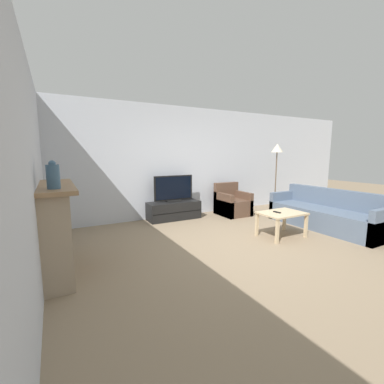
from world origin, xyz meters
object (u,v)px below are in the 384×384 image
at_px(couch, 326,215).
at_px(floor_lamp, 277,154).
at_px(coffee_table, 282,216).
at_px(tv, 174,189).
at_px(remote, 277,212).
at_px(mantel_vase_left, 53,176).
at_px(armchair, 232,204).
at_px(fireplace, 56,228).
at_px(tv_stand, 174,210).

distance_m(couch, floor_lamp, 1.97).
bearing_deg(coffee_table, floor_lamp, 47.40).
relative_size(coffee_table, floor_lamp, 0.45).
xyz_separation_m(coffee_table, couch, (1.29, -0.02, -0.12)).
relative_size(tv, couch, 0.42).
bearing_deg(remote, coffee_table, -22.31).
height_order(mantel_vase_left, tv, mantel_vase_left).
relative_size(armchair, coffee_table, 0.98).
relative_size(fireplace, remote, 9.81).
xyz_separation_m(fireplace, coffee_table, (3.75, -0.36, -0.20)).
bearing_deg(mantel_vase_left, fireplace, 92.13).
bearing_deg(remote, tv_stand, 110.69).
bearing_deg(tv_stand, floor_lamp, -14.94).
bearing_deg(remote, floor_lamp, 37.37).
bearing_deg(coffee_table, tv_stand, 119.93).
relative_size(fireplace, tv_stand, 1.20).
height_order(fireplace, armchair, fireplace).
height_order(fireplace, mantel_vase_left, mantel_vase_left).
height_order(fireplace, coffee_table, fireplace).
distance_m(fireplace, armchair, 4.31).
xyz_separation_m(mantel_vase_left, floor_lamp, (5.08, 1.57, 0.24)).
distance_m(tv, armchair, 1.61).
distance_m(fireplace, tv, 3.09).
bearing_deg(coffee_table, remote, 165.24).
relative_size(mantel_vase_left, coffee_table, 0.39).
bearing_deg(remote, armchair, 71.16).
height_order(mantel_vase_left, tv_stand, mantel_vase_left).
relative_size(coffee_table, couch, 0.35).
bearing_deg(tv, coffee_table, -60.05).
xyz_separation_m(fireplace, armchair, (4.02, 1.53, -0.32)).
xyz_separation_m(fireplace, remote, (3.65, -0.33, -0.12)).
height_order(fireplace, floor_lamp, floor_lamp).
xyz_separation_m(tv, coffee_table, (1.25, -2.16, -0.32)).
relative_size(couch, floor_lamp, 1.29).
distance_m(tv_stand, coffee_table, 2.50).
distance_m(fireplace, couch, 5.06).
height_order(tv_stand, couch, couch).
height_order(tv, coffee_table, tv).
height_order(tv, armchair, tv).
relative_size(tv_stand, floor_lamp, 0.69).
bearing_deg(tv, floor_lamp, -14.89).
bearing_deg(armchair, coffee_table, -98.27).
xyz_separation_m(fireplace, tv_stand, (2.50, 1.81, -0.38)).
xyz_separation_m(fireplace, mantel_vase_left, (0.02, -0.45, 0.72)).
bearing_deg(remote, fireplace, 167.28).
bearing_deg(armchair, remote, -101.28).
distance_m(armchair, coffee_table, 1.91).
xyz_separation_m(coffee_table, remote, (-0.10, 0.03, 0.08)).
xyz_separation_m(armchair, floor_lamp, (1.08, -0.41, 1.29)).
bearing_deg(floor_lamp, fireplace, -167.66).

